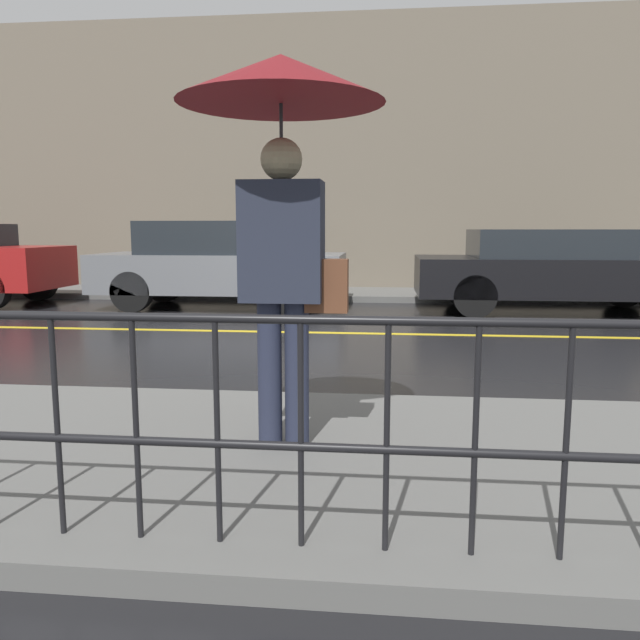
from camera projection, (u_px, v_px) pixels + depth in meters
The scene contains 9 objects.
ground_plane at pixel (298, 332), 8.35m from camera, with size 80.00×80.00×0.00m, color black.
sidewalk_near at pixel (183, 457), 3.62m from camera, with size 28.00×2.59×0.12m.
sidewalk_far at pixel (329, 294), 12.75m from camera, with size 28.00×1.95×0.12m.
lane_marking at pixel (298, 332), 8.35m from camera, with size 25.20×0.12×0.01m.
building_storefront at pixel (334, 157), 13.44m from camera, with size 28.00×0.30×5.84m.
railing_foreground at pixel (95, 398), 2.50m from camera, with size 12.00×0.04×0.93m.
pedestrian at pixel (282, 136), 3.42m from camera, with size 1.14×1.14×2.19m.
car_grey at pixel (218, 264), 10.89m from camera, with size 4.27×1.74×1.51m.
car_black at pixel (552, 269), 10.31m from camera, with size 4.53×1.87×1.37m.
Camera 1 is at (1.15, -8.16, 1.37)m, focal length 35.00 mm.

